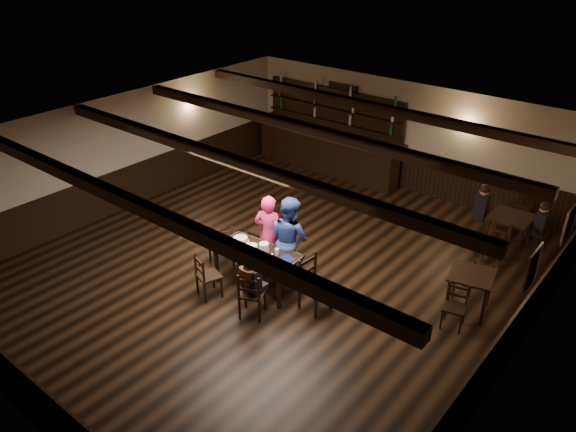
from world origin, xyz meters
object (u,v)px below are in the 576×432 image
Objects in this scene: chair_near_left at (205,273)px; woman_pink at (269,235)px; dining_table at (257,255)px; cake at (240,240)px; chair_near_right at (251,292)px; man_blue at (289,239)px; bar_counter at (329,144)px.

chair_near_left is 1.45m from woman_pink.
dining_table is at bearing 90.48° from woman_pink.
woman_pink is 0.56m from cake.
chair_near_left is 0.96× the size of chair_near_right.
cake is at bearing 45.36° from man_blue.
cake is (0.04, 0.90, 0.30)m from chair_near_left.
chair_near_right is 0.20× the size of bar_counter.
chair_near_left is 0.53× the size of woman_pink.
woman_pink is at bearing -66.91° from bar_counter.
chair_near_left is 1.04m from chair_near_right.
woman_pink is (-0.18, 0.53, 0.14)m from dining_table.
dining_table is 0.57m from woman_pink.
dining_table is 1.00× the size of woman_pink.
bar_counter reaches higher than chair_near_left.
woman_pink is (-0.71, 1.30, 0.29)m from chair_near_right.
dining_table is at bearing -67.35° from bar_counter.
bar_counter reaches higher than cake.
woman_pink is 5.25m from bar_counter.
bar_counter is at bearing 108.46° from cake.
bar_counter is (-2.06, 4.82, -0.08)m from woman_pink.
bar_counter reaches higher than woman_pink.
dining_table is 0.67m from man_blue.
man_blue is at bearing 36.75° from cake.
dining_table is 1.00m from chair_near_left.
man_blue is (0.44, 0.07, 0.04)m from woman_pink.
bar_counter is (-2.77, 6.12, 0.20)m from chair_near_right.
cake is 0.08× the size of bar_counter.
dining_table is 0.37× the size of bar_counter.
cake is at bearing 40.98° from woman_pink.
chair_near_right is at bearing -55.27° from dining_table.
chair_near_left is 2.59× the size of cake.
chair_near_right is 0.53× the size of man_blue.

